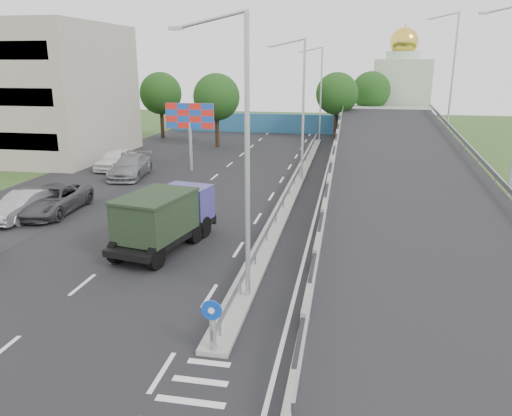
% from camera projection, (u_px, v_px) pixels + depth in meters
% --- Properties ---
extents(ground, '(160.00, 160.00, 0.00)m').
position_uv_depth(ground, '(191.00, 400.00, 13.21)').
color(ground, '#2D4C1E').
rests_on(ground, ground).
extents(road_surface, '(26.00, 90.00, 0.04)m').
position_uv_depth(road_surface, '(242.00, 199.00, 32.61)').
color(road_surface, black).
rests_on(road_surface, ground).
extents(parking_strip, '(8.00, 90.00, 0.05)m').
position_uv_depth(parking_strip, '(61.00, 190.00, 34.94)').
color(parking_strip, black).
rests_on(parking_strip, ground).
extents(median, '(1.00, 44.00, 0.20)m').
position_uv_depth(median, '(294.00, 186.00, 35.82)').
color(median, gray).
rests_on(median, ground).
extents(overpass_ramp, '(10.00, 50.00, 3.50)m').
position_uv_depth(overpass_ramp, '(404.00, 167.00, 34.01)').
color(overpass_ramp, gray).
rests_on(overpass_ramp, ground).
extents(median_guardrail, '(0.09, 44.00, 0.71)m').
position_uv_depth(median_guardrail, '(295.00, 177.00, 35.63)').
color(median_guardrail, gray).
rests_on(median_guardrail, median).
extents(sign_bollard, '(0.64, 0.23, 1.67)m').
position_uv_depth(sign_bollard, '(212.00, 325.00, 14.98)').
color(sign_bollard, black).
rests_on(sign_bollard, median).
extents(lamp_post_near, '(2.74, 0.18, 10.08)m').
position_uv_depth(lamp_post_near, '(242.00, 147.00, 17.22)').
color(lamp_post_near, '#B2B5B7').
rests_on(lamp_post_near, median).
extents(lamp_post_mid, '(2.74, 0.18, 10.08)m').
position_uv_depth(lamp_post_mid, '(301.00, 103.00, 36.08)').
color(lamp_post_mid, '#B2B5B7').
rests_on(lamp_post_mid, median).
extents(lamp_post_far, '(2.74, 0.18, 10.08)m').
position_uv_depth(lamp_post_far, '(319.00, 89.00, 54.94)').
color(lamp_post_far, '#B2B5B7').
rests_on(lamp_post_far, median).
extents(blue_wall, '(30.00, 0.50, 2.40)m').
position_uv_depth(blue_wall, '(288.00, 124.00, 62.63)').
color(blue_wall, '#246684').
rests_on(blue_wall, ground).
extents(church, '(7.00, 7.00, 13.80)m').
position_uv_depth(church, '(401.00, 88.00, 66.51)').
color(church, '#B2CCAD').
rests_on(church, ground).
extents(billboard, '(4.00, 0.24, 5.50)m').
position_uv_depth(billboard, '(190.00, 120.00, 40.06)').
color(billboard, '#B2B5B7').
rests_on(billboard, ground).
extents(tree_left_mid, '(4.80, 4.80, 7.60)m').
position_uv_depth(tree_left_mid, '(216.00, 97.00, 51.27)').
color(tree_left_mid, black).
rests_on(tree_left_mid, ground).
extents(tree_median_far, '(4.80, 4.80, 7.60)m').
position_uv_depth(tree_median_far, '(337.00, 94.00, 56.66)').
color(tree_median_far, black).
rests_on(tree_median_far, ground).
extents(tree_left_far, '(4.80, 4.80, 7.60)m').
position_uv_depth(tree_left_far, '(161.00, 93.00, 57.42)').
color(tree_left_far, black).
rests_on(tree_left_far, ground).
extents(tree_ramp_far, '(4.80, 4.80, 7.60)m').
position_uv_depth(tree_ramp_far, '(371.00, 91.00, 62.55)').
color(tree_ramp_far, black).
rests_on(tree_ramp_far, ground).
extents(dump_truck, '(3.49, 6.74, 2.83)m').
position_uv_depth(dump_truck, '(165.00, 216.00, 23.74)').
color(dump_truck, black).
rests_on(dump_truck, ground).
extents(parked_car_b, '(2.25, 5.00, 1.59)m').
position_uv_depth(parked_car_b, '(25.00, 205.00, 28.45)').
color(parked_car_b, gray).
rests_on(parked_car_b, ground).
extents(parked_car_c, '(2.99, 5.98, 1.63)m').
position_uv_depth(parked_car_c, '(53.00, 200.00, 29.43)').
color(parked_car_c, '#3D3B41').
rests_on(parked_car_c, ground).
extents(parked_car_d, '(3.13, 6.09, 1.69)m').
position_uv_depth(parked_car_d, '(130.00, 167.00, 38.67)').
color(parked_car_d, gray).
rests_on(parked_car_d, ground).
extents(parked_car_e, '(2.24, 5.05, 1.69)m').
position_uv_depth(parked_car_e, '(116.00, 159.00, 41.60)').
color(parked_car_e, white).
rests_on(parked_car_e, ground).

